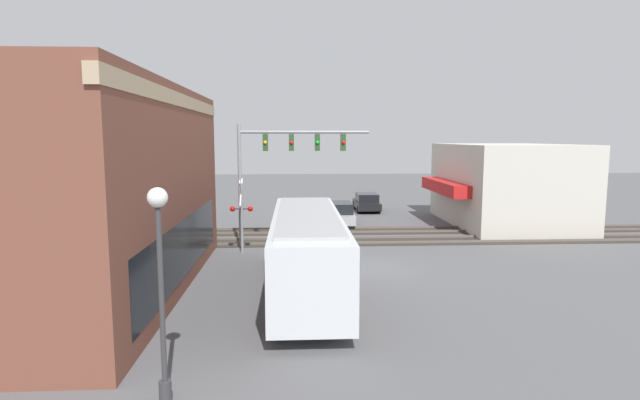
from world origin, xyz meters
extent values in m
plane|color=#565659|center=(0.00, 0.00, 0.00)|extent=(120.00, 120.00, 0.00)
cube|color=brown|center=(-2.75, 12.64, 3.92)|extent=(15.56, 10.27, 7.85)
cube|color=tan|center=(-2.75, 7.65, 7.30)|extent=(15.76, 0.36, 0.50)
cube|color=black|center=(-2.75, 7.55, 1.70)|extent=(13.07, 0.12, 2.20)
cube|color=beige|center=(11.32, -11.18, 2.74)|extent=(10.79, 7.35, 5.47)
cube|color=red|center=(11.32, -6.95, 2.60)|extent=(7.55, 1.20, 0.80)
cube|color=silver|center=(-3.29, 2.80, 1.70)|extent=(11.17, 2.55, 2.55)
cube|color=black|center=(-3.29, 2.80, 2.09)|extent=(10.94, 2.59, 1.07)
cube|color=#B21E1E|center=(-3.29, 2.80, 0.59)|extent=(10.94, 2.58, 0.24)
cube|color=#A5A8AA|center=(-3.29, 2.80, 3.04)|extent=(9.49, 2.17, 0.12)
cylinder|color=black|center=(0.09, 2.80, 0.50)|extent=(1.00, 2.57, 1.00)
cylinder|color=black|center=(-7.07, 2.80, 0.50)|extent=(1.00, 2.57, 1.00)
cylinder|color=gray|center=(4.94, 6.18, 3.30)|extent=(0.20, 0.20, 6.60)
cylinder|color=gray|center=(4.94, 2.71, 6.20)|extent=(0.16, 6.93, 0.16)
cube|color=#284723|center=(4.94, 4.79, 5.65)|extent=(0.30, 0.27, 0.90)
sphere|color=yellow|center=(4.77, 4.79, 5.65)|extent=(0.20, 0.20, 0.20)
cube|color=#284723|center=(4.94, 3.40, 5.65)|extent=(0.30, 0.27, 0.90)
sphere|color=red|center=(4.77, 3.40, 5.65)|extent=(0.20, 0.20, 0.20)
cube|color=#284723|center=(4.94, 2.02, 5.65)|extent=(0.30, 0.27, 0.90)
sphere|color=green|center=(4.77, 2.02, 5.65)|extent=(0.20, 0.20, 0.20)
cube|color=#284723|center=(4.94, 0.63, 5.65)|extent=(0.30, 0.27, 0.90)
sphere|color=red|center=(4.77, 0.63, 5.65)|extent=(0.20, 0.20, 0.20)
cylinder|color=gray|center=(3.51, 5.97, 1.80)|extent=(0.14, 0.14, 3.60)
cube|color=white|center=(3.51, 5.97, 3.10)|extent=(1.41, 0.06, 1.41)
cube|color=white|center=(3.51, 5.97, 3.10)|extent=(1.41, 0.06, 1.41)
cylinder|color=#38383A|center=(3.51, 5.97, 2.30)|extent=(0.08, 0.90, 0.08)
sphere|color=red|center=(3.46, 5.52, 2.30)|extent=(0.28, 0.28, 0.28)
sphere|color=red|center=(3.46, 6.42, 2.30)|extent=(0.28, 0.28, 0.28)
cylinder|color=#38383A|center=(-11.16, 6.19, 0.25)|extent=(0.28, 0.28, 0.50)
cylinder|color=#38383A|center=(-11.16, 6.19, 2.20)|extent=(0.12, 0.12, 4.41)
sphere|color=white|center=(-11.16, 6.19, 4.63)|extent=(0.44, 0.44, 0.44)
cube|color=#332D28|center=(6.00, 0.00, 0.01)|extent=(2.60, 60.00, 0.03)
cube|color=#6B6056|center=(5.28, 0.00, 0.07)|extent=(0.07, 60.00, 0.15)
cube|color=#6B6056|center=(6.72, 0.00, 0.07)|extent=(0.07, 60.00, 0.15)
cube|color=#332D28|center=(9.20, 0.00, 0.01)|extent=(2.60, 60.00, 0.03)
cube|color=#6B6056|center=(8.48, 0.00, 0.07)|extent=(0.07, 60.00, 0.15)
cube|color=#6B6056|center=(9.92, 0.00, 0.07)|extent=(0.07, 60.00, 0.15)
cube|color=#B7B7BC|center=(11.75, 0.20, 0.55)|extent=(4.45, 1.80, 0.59)
cube|color=black|center=(11.53, 0.20, 1.20)|extent=(2.45, 1.62, 0.70)
cylinder|color=black|center=(13.13, 0.20, 0.32)|extent=(0.64, 1.82, 0.64)
cylinder|color=black|center=(10.37, 0.20, 0.32)|extent=(0.64, 1.82, 0.64)
cube|color=black|center=(18.03, -2.60, 0.53)|extent=(4.22, 1.80, 0.54)
cube|color=black|center=(17.82, -2.60, 1.13)|extent=(2.32, 1.62, 0.65)
cylinder|color=black|center=(19.34, -2.60, 0.32)|extent=(0.64, 1.82, 0.64)
cylinder|color=black|center=(16.72, -2.60, 0.32)|extent=(0.64, 1.82, 0.64)
cylinder|color=black|center=(2.74, 4.17, 0.43)|extent=(0.28, 0.28, 0.86)
cylinder|color=#B2A58C|center=(2.74, 4.17, 1.21)|extent=(0.34, 0.34, 0.71)
sphere|color=tan|center=(2.74, 4.17, 1.68)|extent=(0.23, 0.23, 0.23)
cylinder|color=#2D3351|center=(-0.55, 1.06, 0.39)|extent=(0.28, 0.28, 0.78)
cylinder|color=#195933|center=(-0.55, 1.06, 1.10)|extent=(0.34, 0.34, 0.65)
sphere|color=tan|center=(-0.55, 1.06, 1.53)|extent=(0.21, 0.21, 0.21)
camera|label=1|loc=(-21.88, 3.28, 5.89)|focal=28.00mm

